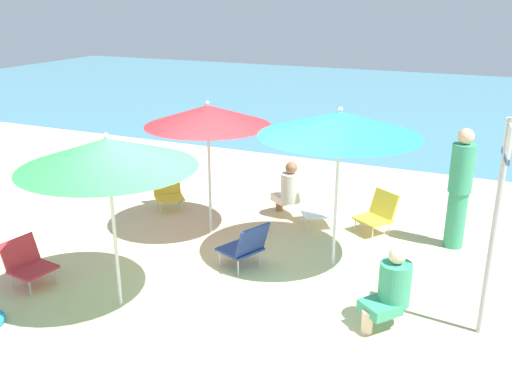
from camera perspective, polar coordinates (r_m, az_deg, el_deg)
ground_plane at (r=6.93m, az=-4.28°, el=-10.11°), size 40.00×40.00×0.00m
sea_water at (r=19.89m, az=15.56°, el=8.77°), size 40.00×16.00×0.01m
umbrella_green at (r=6.15m, az=-14.82°, el=3.82°), size 1.92×1.92×2.04m
umbrella_teal at (r=7.02m, az=8.48°, el=6.84°), size 2.03×2.03×2.12m
umbrella_red at (r=8.04m, az=-4.91°, el=7.73°), size 1.81×1.81×2.00m
beach_chair_a at (r=7.30m, az=-1.05°, el=-5.42°), size 0.69×0.66×0.66m
beach_chair_b at (r=8.78m, az=6.26°, el=-1.51°), size 0.69×0.68×0.55m
beach_chair_c at (r=8.67m, az=12.25°, el=-2.02°), size 0.67×0.68×0.61m
beach_chair_d at (r=7.53m, az=-22.15°, el=-6.57°), size 0.58×0.55×0.57m
beach_chair_e at (r=9.57m, az=-8.90°, el=0.09°), size 0.68×0.69×0.57m
person_a at (r=9.01m, az=3.37°, el=0.35°), size 0.55×0.51×0.93m
person_b at (r=6.22m, az=13.50°, el=-9.38°), size 0.53×0.56×0.92m
person_c at (r=8.27m, az=19.91°, el=0.33°), size 0.32×0.32×1.72m
warning_sign at (r=6.00m, az=23.36°, el=-0.66°), size 0.09×0.51×2.32m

